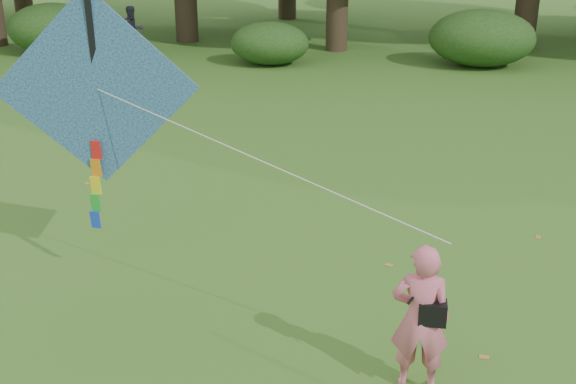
# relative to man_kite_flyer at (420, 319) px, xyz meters

# --- Properties ---
(ground) EXTENTS (100.00, 100.00, 0.00)m
(ground) POSITION_rel_man_kite_flyer_xyz_m (-0.68, -0.06, -0.89)
(ground) COLOR #265114
(ground) RESTS_ON ground
(man_kite_flyer) EXTENTS (0.66, 0.44, 1.77)m
(man_kite_flyer) POSITION_rel_man_kite_flyer_xyz_m (0.00, 0.00, 0.00)
(man_kite_flyer) COLOR #D16277
(man_kite_flyer) RESTS_ON ground
(bystander_left) EXTENTS (1.05, 1.04, 1.71)m
(bystander_left) POSITION_rel_man_kite_flyer_xyz_m (-9.82, 18.04, -0.03)
(bystander_left) COLOR #20202B
(bystander_left) RESTS_ON ground
(crossbody_bag) EXTENTS (0.43, 0.20, 0.71)m
(crossbody_bag) POSITION_rel_man_kite_flyer_xyz_m (0.12, -0.03, 0.12)
(crossbody_bag) COLOR black
(crossbody_bag) RESTS_ON ground
(flying_kite) EXTENTS (5.82, 2.21, 3.35)m
(flying_kite) POSITION_rel_man_kite_flyer_xyz_m (-4.26, 1.82, 1.92)
(flying_kite) COLOR #224D95
(flying_kite) RESTS_ON ground
(shrub_band) EXTENTS (39.15, 3.22, 1.88)m
(shrub_band) POSITION_rel_man_kite_flyer_xyz_m (-1.40, 17.54, -0.03)
(shrub_band) COLOR #264919
(shrub_band) RESTS_ON ground
(fallen_leaves) EXTENTS (11.73, 11.52, 0.01)m
(fallen_leaves) POSITION_rel_man_kite_flyer_xyz_m (0.26, 1.18, -0.88)
(fallen_leaves) COLOR olive
(fallen_leaves) RESTS_ON ground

